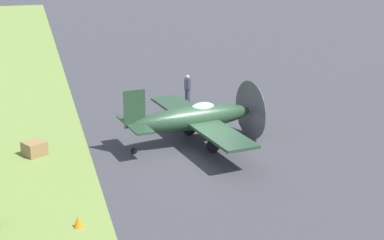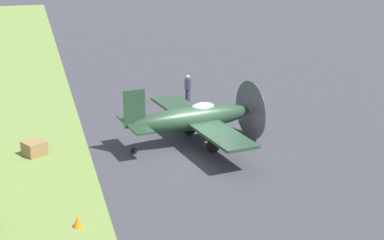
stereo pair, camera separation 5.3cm
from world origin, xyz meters
name	(u,v)px [view 1 (the left image)]	position (x,y,z in m)	size (l,w,h in m)	color
ground_plane	(208,154)	(0.00, 0.00, 0.00)	(160.00, 160.00, 0.00)	#38383D
airplane_lead	(195,118)	(-1.47, -0.22, 1.32)	(8.94, 7.11, 3.16)	#233D28
ground_crew_chief	(188,89)	(-8.31, 1.27, 0.91)	(0.48, 0.48, 1.73)	#2D3342
supply_crate	(34,148)	(-2.06, -7.65, 0.32)	(0.90, 0.90, 0.64)	olive
runway_marker_cone	(78,222)	(5.46, -6.36, 0.22)	(0.36, 0.36, 0.44)	orange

